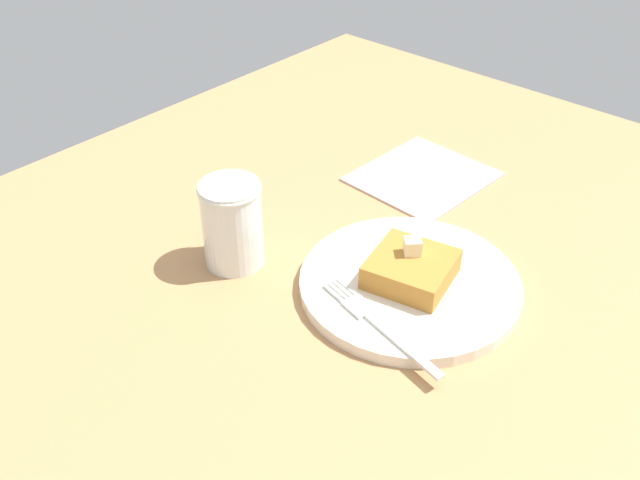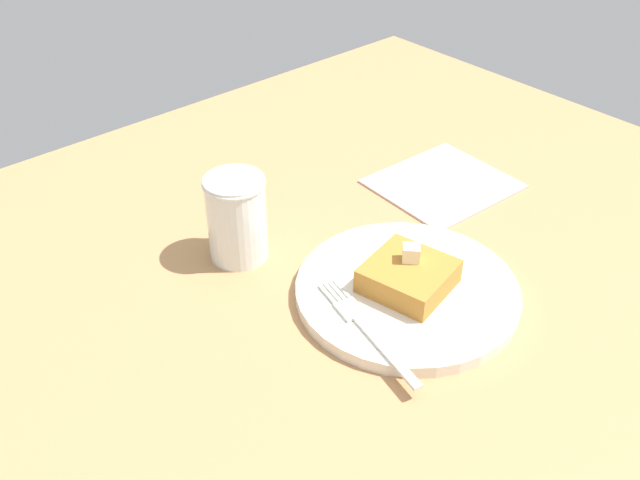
# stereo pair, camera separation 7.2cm
# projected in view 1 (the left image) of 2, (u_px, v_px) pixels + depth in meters

# --- Properties ---
(table_surface) EXTENTS (1.10, 1.10, 0.03)m
(table_surface) POSITION_uv_depth(u_px,v_px,m) (414.00, 319.00, 0.72)
(table_surface) COLOR #AD7D4F
(table_surface) RESTS_ON ground
(plate) EXTENTS (0.23, 0.23, 0.01)m
(plate) POSITION_uv_depth(u_px,v_px,m) (410.00, 283.00, 0.73)
(plate) COLOR silver
(plate) RESTS_ON table_surface
(toast_slice_center) EXTENTS (0.09, 0.09, 0.03)m
(toast_slice_center) POSITION_uv_depth(u_px,v_px,m) (411.00, 269.00, 0.72)
(toast_slice_center) COLOR #B3752C
(toast_slice_center) RESTS_ON plate
(butter_pat_primary) EXTENTS (0.02, 0.02, 0.02)m
(butter_pat_primary) POSITION_uv_depth(u_px,v_px,m) (412.00, 246.00, 0.71)
(butter_pat_primary) COLOR #F6EDC5
(butter_pat_primary) RESTS_ON toast_slice_center
(fork) EXTENTS (0.16, 0.05, 0.00)m
(fork) POSITION_uv_depth(u_px,v_px,m) (374.00, 320.00, 0.67)
(fork) COLOR silver
(fork) RESTS_ON plate
(syrup_jar) EXTENTS (0.07, 0.07, 0.10)m
(syrup_jar) POSITION_uv_depth(u_px,v_px,m) (232.00, 226.00, 0.74)
(syrup_jar) COLOR #3B1205
(syrup_jar) RESTS_ON table_surface
(napkin) EXTENTS (0.15, 0.17, 0.00)m
(napkin) POSITION_uv_depth(u_px,v_px,m) (423.00, 177.00, 0.91)
(napkin) COLOR beige
(napkin) RESTS_ON table_surface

